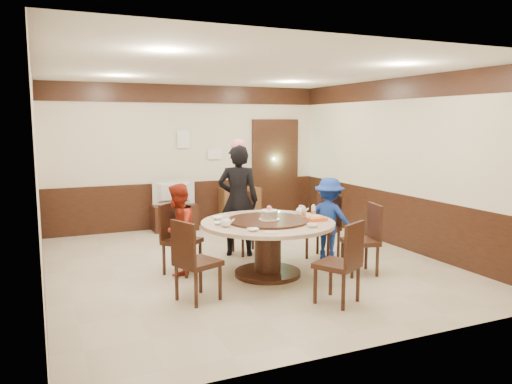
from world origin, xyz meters
name	(u,v)px	position (x,y,z in m)	size (l,w,h in m)	color
room	(246,192)	(0.01, 0.01, 1.08)	(6.00, 6.04, 2.84)	beige
banquet_table	(268,237)	(0.07, -0.60, 0.53)	(1.81, 1.81, 0.78)	black
chair_0	(324,238)	(1.24, -0.14, 0.30)	(0.61, 0.61, 0.97)	black
chair_1	(247,234)	(0.28, 0.61, 0.30)	(0.47, 0.48, 0.97)	black
chair_2	(181,251)	(-0.99, -0.02, 0.30)	(0.62, 0.62, 0.97)	black
chair_3	(197,275)	(-1.10, -1.16, 0.30)	(0.58, 0.57, 0.97)	black
chair_4	(339,277)	(0.37, -1.89, 0.30)	(0.60, 0.60, 0.97)	black
chair_5	(361,252)	(1.29, -1.05, 0.30)	(0.53, 0.52, 0.97)	black
person_standing	(238,201)	(0.10, 0.55, 0.87)	(0.63, 0.42, 1.74)	black
person_red	(178,229)	(-1.03, -0.05, 0.63)	(0.61, 0.47, 1.25)	#A02715
person_blue	(329,219)	(1.26, -0.24, 0.63)	(0.81, 0.47, 1.25)	navy
birthday_cake	(269,215)	(0.08, -0.63, 0.85)	(0.28, 0.28, 0.19)	white
teapot_left	(226,222)	(-0.57, -0.71, 0.81)	(0.17, 0.15, 0.13)	white
teapot_right	(301,211)	(0.70, -0.39, 0.81)	(0.17, 0.15, 0.13)	white
bowl_0	(219,218)	(-0.49, -0.21, 0.77)	(0.17, 0.17, 0.04)	white
bowl_1	(312,225)	(0.43, -1.17, 0.77)	(0.15, 0.15, 0.05)	white
bowl_2	(253,230)	(-0.36, -1.08, 0.77)	(0.14, 0.14, 0.04)	white
bowl_3	(315,217)	(0.74, -0.72, 0.77)	(0.15, 0.15, 0.05)	white
bowl_4	(219,223)	(-0.60, -0.53, 0.77)	(0.15, 0.15, 0.04)	white
bowl_5	(261,212)	(0.23, -0.04, 0.77)	(0.14, 0.14, 0.04)	white
saucer_near	(272,232)	(-0.18, -1.25, 0.76)	(0.18, 0.18, 0.01)	white
saucer_far	(281,212)	(0.52, -0.10, 0.76)	(0.18, 0.18, 0.01)	white
shrimp_platter	(317,220)	(0.65, -0.93, 0.78)	(0.30, 0.20, 0.06)	white
bottle_0	(304,213)	(0.60, -0.64, 0.83)	(0.06, 0.06, 0.16)	silver
bottle_1	(313,212)	(0.79, -0.58, 0.83)	(0.06, 0.06, 0.16)	silver
tv_stand	(175,217)	(-0.36, 2.75, 0.25)	(0.85, 0.45, 0.50)	black
television	(174,193)	(-0.36, 2.75, 0.73)	(0.81, 0.11, 0.47)	gray
side_cabinet	(240,206)	(1.01, 2.78, 0.38)	(0.80, 0.40, 0.75)	brown
thermos	(238,179)	(0.99, 2.78, 0.94)	(0.15, 0.15, 0.38)	silver
notice_left	(183,139)	(-0.10, 2.96, 1.75)	(0.25, 0.00, 0.35)	white
notice_right	(215,154)	(0.55, 2.96, 1.45)	(0.30, 0.00, 0.22)	white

